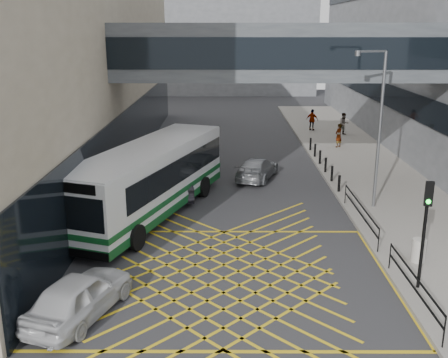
{
  "coord_description": "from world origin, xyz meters",
  "views": [
    {
      "loc": [
        0.07,
        -17.29,
        8.79
      ],
      "look_at": [
        0.0,
        4.0,
        2.6
      ],
      "focal_mm": 42.0,
      "sensor_mm": 36.0,
      "label": 1
    }
  ],
  "objects_px": {
    "car_white": "(79,295)",
    "pedestrian_b": "(344,124)",
    "pedestrian_c": "(312,120)",
    "street_lamp": "(377,121)",
    "car_dark": "(174,183)",
    "traffic_light": "(426,220)",
    "car_silver": "(257,168)",
    "litter_bin": "(419,250)",
    "pedestrian_a": "(339,136)",
    "bus": "(151,178)"
  },
  "relations": [
    {
      "from": "car_white",
      "to": "pedestrian_b",
      "type": "relative_size",
      "value": 2.58
    },
    {
      "from": "pedestrian_c",
      "to": "street_lamp",
      "type": "bearing_deg",
      "value": 119.46
    },
    {
      "from": "car_dark",
      "to": "traffic_light",
      "type": "distance_m",
      "value": 14.32
    },
    {
      "from": "car_dark",
      "to": "car_silver",
      "type": "distance_m",
      "value": 5.75
    },
    {
      "from": "litter_bin",
      "to": "pedestrian_b",
      "type": "height_order",
      "value": "pedestrian_b"
    },
    {
      "from": "traffic_light",
      "to": "pedestrian_b",
      "type": "height_order",
      "value": "traffic_light"
    },
    {
      "from": "pedestrian_a",
      "to": "car_dark",
      "type": "bearing_deg",
      "value": 3.0
    },
    {
      "from": "bus",
      "to": "car_white",
      "type": "xyz_separation_m",
      "value": [
        -0.98,
        -9.43,
        -1.09
      ]
    },
    {
      "from": "street_lamp",
      "to": "pedestrian_a",
      "type": "xyz_separation_m",
      "value": [
        1.16,
        13.52,
        -3.46
      ]
    },
    {
      "from": "traffic_light",
      "to": "street_lamp",
      "type": "distance_m",
      "value": 8.76
    },
    {
      "from": "bus",
      "to": "traffic_light",
      "type": "relative_size",
      "value": 3.21
    },
    {
      "from": "car_dark",
      "to": "car_silver",
      "type": "xyz_separation_m",
      "value": [
        4.64,
        3.4,
        -0.05
      ]
    },
    {
      "from": "car_white",
      "to": "pedestrian_c",
      "type": "xyz_separation_m",
      "value": [
        12.06,
        30.22,
        0.33
      ]
    },
    {
      "from": "car_white",
      "to": "bus",
      "type": "bearing_deg",
      "value": -76.85
    },
    {
      "from": "street_lamp",
      "to": "litter_bin",
      "type": "bearing_deg",
      "value": -108.28
    },
    {
      "from": "bus",
      "to": "traffic_light",
      "type": "xyz_separation_m",
      "value": [
        10.2,
        -7.87,
        0.84
      ]
    },
    {
      "from": "traffic_light",
      "to": "pedestrian_a",
      "type": "distance_m",
      "value": 22.19
    },
    {
      "from": "pedestrian_a",
      "to": "pedestrian_b",
      "type": "distance_m",
      "value": 4.9
    },
    {
      "from": "bus",
      "to": "litter_bin",
      "type": "height_order",
      "value": "bus"
    },
    {
      "from": "car_silver",
      "to": "car_dark",
      "type": "bearing_deg",
      "value": 54.72
    },
    {
      "from": "street_lamp",
      "to": "pedestrian_c",
      "type": "bearing_deg",
      "value": 69.98
    },
    {
      "from": "street_lamp",
      "to": "litter_bin",
      "type": "relative_size",
      "value": 8.39
    },
    {
      "from": "bus",
      "to": "car_dark",
      "type": "bearing_deg",
      "value": 92.6
    },
    {
      "from": "street_lamp",
      "to": "pedestrian_c",
      "type": "distance_m",
      "value": 20.41
    },
    {
      "from": "car_silver",
      "to": "traffic_light",
      "type": "xyz_separation_m",
      "value": [
        4.73,
        -14.05,
        1.99
      ]
    },
    {
      "from": "car_white",
      "to": "car_silver",
      "type": "distance_m",
      "value": 16.89
    },
    {
      "from": "pedestrian_b",
      "to": "pedestrian_c",
      "type": "relative_size",
      "value": 0.99
    },
    {
      "from": "car_white",
      "to": "pedestrian_b",
      "type": "distance_m",
      "value": 31.76
    },
    {
      "from": "street_lamp",
      "to": "pedestrian_b",
      "type": "bearing_deg",
      "value": 62.64
    },
    {
      "from": "car_silver",
      "to": "litter_bin",
      "type": "distance_m",
      "value": 13.09
    },
    {
      "from": "car_dark",
      "to": "pedestrian_b",
      "type": "height_order",
      "value": "pedestrian_b"
    },
    {
      "from": "pedestrian_a",
      "to": "litter_bin",
      "type": "bearing_deg",
      "value": 44.36
    },
    {
      "from": "street_lamp",
      "to": "pedestrian_a",
      "type": "distance_m",
      "value": 14.0
    },
    {
      "from": "car_dark",
      "to": "pedestrian_b",
      "type": "bearing_deg",
      "value": -139.81
    },
    {
      "from": "car_silver",
      "to": "pedestrian_a",
      "type": "relative_size",
      "value": 2.5
    },
    {
      "from": "car_dark",
      "to": "pedestrian_c",
      "type": "bearing_deg",
      "value": -131.47
    },
    {
      "from": "litter_bin",
      "to": "car_dark",
      "type": "bearing_deg",
      "value": 140.01
    },
    {
      "from": "car_dark",
      "to": "street_lamp",
      "type": "relative_size",
      "value": 0.62
    },
    {
      "from": "car_white",
      "to": "pedestrian_a",
      "type": "height_order",
      "value": "pedestrian_a"
    },
    {
      "from": "car_white",
      "to": "litter_bin",
      "type": "height_order",
      "value": "car_white"
    },
    {
      "from": "traffic_light",
      "to": "litter_bin",
      "type": "relative_size",
      "value": 4.25
    },
    {
      "from": "car_white",
      "to": "pedestrian_a",
      "type": "relative_size",
      "value": 2.66
    },
    {
      "from": "car_dark",
      "to": "litter_bin",
      "type": "relative_size",
      "value": 5.16
    },
    {
      "from": "car_white",
      "to": "car_dark",
      "type": "height_order",
      "value": "car_white"
    },
    {
      "from": "bus",
      "to": "car_white",
      "type": "height_order",
      "value": "bus"
    },
    {
      "from": "traffic_light",
      "to": "pedestrian_b",
      "type": "xyz_separation_m",
      "value": [
        3.2,
        26.76,
        -1.61
      ]
    },
    {
      "from": "bus",
      "to": "street_lamp",
      "type": "height_order",
      "value": "street_lamp"
    },
    {
      "from": "street_lamp",
      "to": "pedestrian_c",
      "type": "relative_size",
      "value": 4.18
    },
    {
      "from": "traffic_light",
      "to": "pedestrian_b",
      "type": "relative_size",
      "value": 2.14
    },
    {
      "from": "car_white",
      "to": "pedestrian_c",
      "type": "relative_size",
      "value": 2.56
    }
  ]
}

